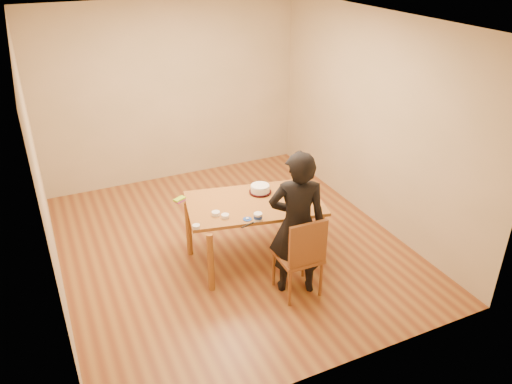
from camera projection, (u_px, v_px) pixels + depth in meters
name	position (u px, v px, depth m)	size (l,w,h in m)	color
room_shell	(217.00, 135.00, 5.92)	(4.00, 4.50, 2.70)	brown
dining_table	(254.00, 203.00, 5.70)	(1.52, 0.90, 0.04)	brown
dining_chair	(298.00, 256.00, 5.26)	(0.44, 0.44, 0.04)	brown
cake_plate	(260.00, 192.00, 5.89)	(0.26, 0.26, 0.02)	#AC0B31
cake	(260.00, 189.00, 5.87)	(0.22, 0.22, 0.07)	white
frosting_dome	(260.00, 185.00, 5.85)	(0.22, 0.22, 0.03)	white
frosting_tub	(258.00, 217.00, 5.32)	(0.09, 0.09, 0.08)	white
frosting_lid	(247.00, 219.00, 5.34)	(0.09, 0.09, 0.01)	#1A3FA9
frosting_dollop	(247.00, 218.00, 5.34)	(0.04, 0.04, 0.02)	white
ramekin_green	(225.00, 216.00, 5.37)	(0.08, 0.08, 0.04)	white
ramekin_yellow	(216.00, 213.00, 5.42)	(0.09, 0.09, 0.04)	white
ramekin_multi	(196.00, 227.00, 5.18)	(0.08, 0.08, 0.04)	white
candy_box_pink	(180.00, 201.00, 5.70)	(0.12, 0.06, 0.02)	#EC379E
candy_box_green	(179.00, 199.00, 5.69)	(0.14, 0.07, 0.02)	#2C991C
spatula	(248.00, 225.00, 5.23)	(0.16, 0.02, 0.01)	black
person	(297.00, 224.00, 5.13)	(0.59, 0.39, 1.63)	black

